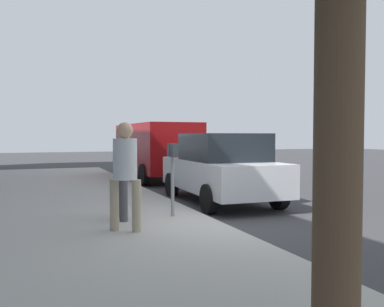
# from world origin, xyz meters

# --- Properties ---
(ground_plane) EXTENTS (80.00, 80.00, 0.00)m
(ground_plane) POSITION_xyz_m (0.00, 0.00, 0.00)
(ground_plane) COLOR #38383A
(ground_plane) RESTS_ON ground
(sidewalk_slab) EXTENTS (28.00, 6.00, 0.15)m
(sidewalk_slab) POSITION_xyz_m (0.00, 3.00, 0.07)
(sidewalk_slab) COLOR #A8A59E
(sidewalk_slab) RESTS_ON ground_plane
(parking_meter) EXTENTS (0.36, 0.12, 1.41)m
(parking_meter) POSITION_xyz_m (0.59, 0.64, 1.17)
(parking_meter) COLOR gray
(parking_meter) RESTS_ON sidewalk_slab
(pedestrian_at_meter) EXTENTS (0.51, 0.37, 1.68)m
(pedestrian_at_meter) POSITION_xyz_m (0.61, 1.60, 1.12)
(pedestrian_at_meter) COLOR #47474C
(pedestrian_at_meter) RESTS_ON sidewalk_slab
(pedestrian_bystander) EXTENTS (0.39, 0.47, 1.78)m
(pedestrian_bystander) POSITION_xyz_m (-0.33, 1.77, 1.20)
(pedestrian_bystander) COLOR tan
(pedestrian_bystander) RESTS_ON sidewalk_slab
(parked_sedan_near) EXTENTS (4.46, 2.10, 1.77)m
(parked_sedan_near) POSITION_xyz_m (2.57, -1.35, 0.89)
(parked_sedan_near) COLOR silver
(parked_sedan_near) RESTS_ON ground_plane
(parked_van_far) EXTENTS (5.23, 2.19, 2.18)m
(parked_van_far) POSITION_xyz_m (8.47, -1.35, 1.26)
(parked_van_far) COLOR maroon
(parked_van_far) RESTS_ON ground_plane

